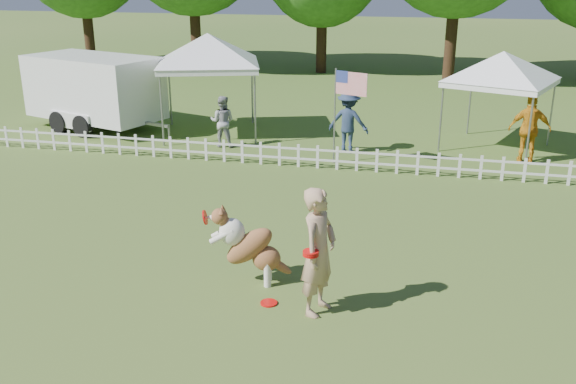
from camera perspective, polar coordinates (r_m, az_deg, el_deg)
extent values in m
plane|color=#2D551B|center=(10.05, -3.46, -9.59)|extent=(120.00, 120.00, 0.00)
imported|color=tan|center=(9.32, 2.75, -5.32)|extent=(0.65, 0.81, 1.94)
cylinder|color=red|center=(9.94, -1.72, -9.83)|extent=(0.30, 0.30, 0.02)
imported|color=#95969A|center=(18.33, -5.84, 6.26)|extent=(0.74, 0.60, 1.46)
imported|color=#24334E|center=(17.71, 5.39, 6.26)|extent=(1.18, 0.77, 1.73)
imported|color=orange|center=(17.77, 20.69, 5.25)|extent=(1.05, 0.44, 1.80)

